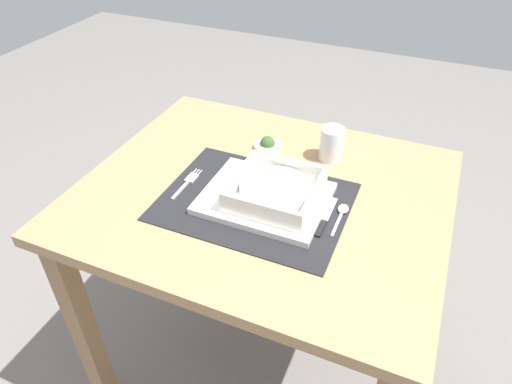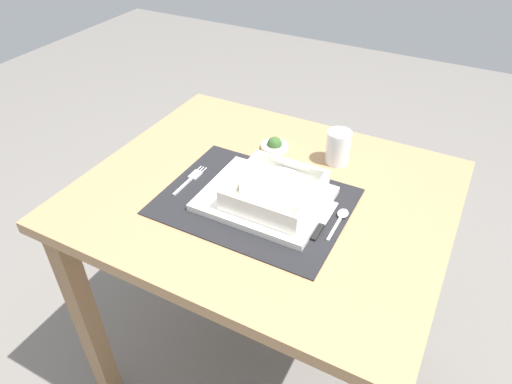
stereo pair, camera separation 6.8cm
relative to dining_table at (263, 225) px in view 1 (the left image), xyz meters
The scene contains 11 objects.
ground_plane 0.62m from the dining_table, ahead, with size 6.00×6.00×0.00m, color slate.
dining_table is the anchor object (origin of this frame).
placemat 0.13m from the dining_table, 86.43° to the right, with size 0.43×0.32×0.00m, color black.
serving_plate 0.14m from the dining_table, 63.45° to the right, with size 0.28×0.22×0.02m, color white.
porridge_bowl 0.17m from the dining_table, 42.57° to the right, with size 0.19×0.19×0.05m.
fork 0.22m from the dining_table, 164.50° to the right, with size 0.02×0.13×0.00m.
spoon 0.23m from the dining_table, ahead, with size 0.02×0.11×0.01m.
butter_knife 0.22m from the dining_table, 17.66° to the right, with size 0.01×0.14×0.01m.
bread_knife 0.21m from the dining_table, 23.28° to the right, with size 0.01×0.13×0.01m.
drinking_glass 0.27m from the dining_table, 60.51° to the left, with size 0.06×0.06×0.09m.
condiment_saucer 0.22m from the dining_table, 108.99° to the left, with size 0.07×0.07×0.04m.
Camera 1 is at (0.33, -0.82, 1.41)m, focal length 32.37 mm.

